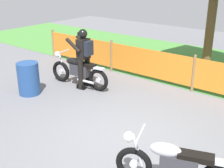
# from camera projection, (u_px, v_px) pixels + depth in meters

# --- Properties ---
(ground) EXTENTS (24.00, 24.00, 0.02)m
(ground) POSITION_uv_depth(u_px,v_px,m) (129.00, 137.00, 6.03)
(ground) COLOR slate
(grass_verge) EXTENTS (24.00, 5.03, 0.01)m
(grass_verge) POSITION_uv_depth(u_px,v_px,m) (222.00, 69.00, 10.11)
(grass_verge) COLOR #4C8C3D
(grass_verge) RESTS_ON ground
(barrier_fence) EXTENTS (11.61, 0.08, 1.05)m
(barrier_fence) POSITION_uv_depth(u_px,v_px,m) (194.00, 73.00, 8.08)
(barrier_fence) COLOR olive
(barrier_fence) RESTS_ON ground
(motorcycle_lead) EXTENTS (2.03, 0.60, 0.96)m
(motorcycle_lead) POSITION_uv_depth(u_px,v_px,m) (78.00, 71.00, 8.50)
(motorcycle_lead) COLOR black
(motorcycle_lead) RESTS_ON ground
(motorcycle_trailing) EXTENTS (1.82, 0.82, 0.90)m
(motorcycle_trailing) POSITION_uv_depth(u_px,v_px,m) (175.00, 165.00, 4.45)
(motorcycle_trailing) COLOR black
(motorcycle_trailing) RESTS_ON ground
(rider_lead) EXTENTS (0.71, 0.58, 1.69)m
(rider_lead) POSITION_uv_depth(u_px,v_px,m) (84.00, 55.00, 8.21)
(rider_lead) COLOR black
(rider_lead) RESTS_ON ground
(oil_drum) EXTENTS (0.58, 0.58, 0.88)m
(oil_drum) POSITION_uv_depth(u_px,v_px,m) (29.00, 79.00, 7.95)
(oil_drum) COLOR navy
(oil_drum) RESTS_ON ground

